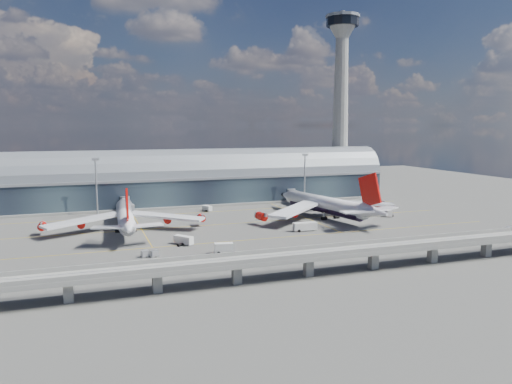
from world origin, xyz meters
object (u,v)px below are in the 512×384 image
object	(u,v)px
service_truck_0	(184,240)
service_truck_5	(207,208)
floodlight_mast_left	(96,186)
airliner_left	(125,216)
service_truck_4	(298,205)
cargo_train_1	(430,238)
control_tower	(341,104)
service_truck_1	(224,248)
cargo_train_2	(507,230)
airliner_right	(327,205)
floodlight_mast_right	(305,178)
service_truck_3	(387,213)
service_truck_2	(305,227)
cargo_train_0	(150,254)

from	to	relation	value
service_truck_0	service_truck_5	distance (m)	65.89
floodlight_mast_left	airliner_left	xyz separation A→B (m)	(8.95, -35.67, -7.97)
service_truck_4	cargo_train_1	xyz separation A→B (m)	(14.22, -78.83, -0.41)
control_tower	airliner_left	xyz separation A→B (m)	(-126.05, -63.67, -45.97)
service_truck_0	service_truck_1	distance (m)	18.64
cargo_train_1	cargo_train_2	distance (m)	36.52
airliner_right	service_truck_5	size ratio (longest dim) A/B	12.14
control_tower	service_truck_5	size ratio (longest dim) A/B	17.79
service_truck_0	cargo_train_2	world-z (taller)	service_truck_0
cargo_train_1	cargo_train_2	bearing A→B (deg)	-88.50
floodlight_mast_right	cargo_train_1	size ratio (longest dim) A/B	2.32
control_tower	cargo_train_2	xyz separation A→B (m)	(8.48, -113.51, -50.77)
cargo_train_1	cargo_train_2	size ratio (longest dim) A/B	1.14
cargo_train_2	airliner_left	bearing A→B (deg)	93.56
airliner_left	cargo_train_1	world-z (taller)	airliner_left
service_truck_4	service_truck_5	world-z (taller)	service_truck_4
airliner_left	service_truck_1	size ratio (longest dim) A/B	10.67
service_truck_0	service_truck_3	distance (m)	98.03
floodlight_mast_left	airliner_left	size ratio (longest dim) A/B	0.40
service_truck_2	cargo_train_1	distance (m)	44.83
service_truck_0	cargo_train_2	distance (m)	119.93
floodlight_mast_left	airliner_right	xyz separation A→B (m)	(93.42, -37.15, -7.83)
airliner_left	service_truck_2	world-z (taller)	airliner_left
service_truck_1	service_truck_2	world-z (taller)	service_truck_1
floodlight_mast_right	airliner_left	bearing A→B (deg)	-158.61
floodlight_mast_right	service_truck_5	bearing A→B (deg)	-177.23
service_truck_5	cargo_train_2	distance (m)	125.88
airliner_left	service_truck_4	distance (m)	88.19
floodlight_mast_left	service_truck_0	distance (m)	70.02
airliner_left	cargo_train_0	world-z (taller)	airliner_left
service_truck_0	control_tower	bearing A→B (deg)	2.91
airliner_left	service_truck_4	bearing A→B (deg)	20.76
service_truck_2	service_truck_3	xyz separation A→B (m)	(47.66, 16.35, -0.24)
service_truck_4	cargo_train_0	size ratio (longest dim) A/B	0.88
service_truck_3	floodlight_mast_right	bearing A→B (deg)	129.87
control_tower	airliner_right	bearing A→B (deg)	-122.55
service_truck_5	floodlight_mast_right	bearing A→B (deg)	-19.87
service_truck_1	service_truck_5	size ratio (longest dim) A/B	1.05
service_truck_1	service_truck_2	size ratio (longest dim) A/B	0.66
airliner_left	cargo_train_1	bearing A→B (deg)	-24.95
service_truck_1	cargo_train_2	size ratio (longest dim) A/B	0.63
service_truck_0	service_truck_2	distance (m)	48.15
floodlight_mast_right	service_truck_1	world-z (taller)	floodlight_mast_right
service_truck_0	service_truck_2	bearing A→B (deg)	-29.89
service_truck_4	cargo_train_2	xyz separation A→B (m)	(50.69, -76.86, -0.50)
floodlight_mast_left	cargo_train_1	size ratio (longest dim) A/B	2.32
service_truck_2	service_truck_4	bearing A→B (deg)	-18.35
cargo_train_0	service_truck_1	bearing A→B (deg)	-114.69
service_truck_0	service_truck_1	bearing A→B (deg)	-96.34
service_truck_1	service_truck_3	bearing A→B (deg)	-55.58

